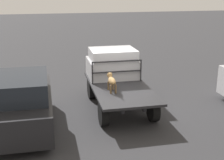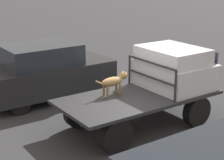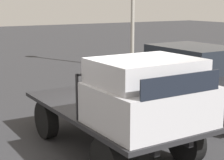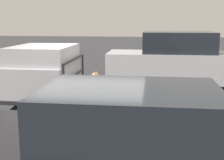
# 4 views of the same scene
# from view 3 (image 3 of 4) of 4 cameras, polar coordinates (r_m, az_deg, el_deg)

# --- Properties ---
(ground_plane) EXTENTS (80.00, 80.00, 0.00)m
(ground_plane) POSITION_cam_3_polar(r_m,az_deg,el_deg) (7.62, -0.29, -10.41)
(ground_plane) COLOR #2D2D30
(flatbed_truck) EXTENTS (4.15, 1.97, 0.86)m
(flatbed_truck) POSITION_cam_3_polar(r_m,az_deg,el_deg) (7.41, -0.29, -5.93)
(flatbed_truck) COLOR black
(flatbed_truck) RESTS_ON ground
(truck_cab) EXTENTS (1.57, 1.85, 1.10)m
(truck_cab) POSITION_cam_3_polar(r_m,az_deg,el_deg) (6.24, 5.52, -2.11)
(truck_cab) COLOR #B7B7BC
(truck_cab) RESTS_ON flatbed_truck
(truck_headboard) EXTENTS (0.04, 1.85, 0.82)m
(truck_headboard) POSITION_cam_3_polar(r_m,az_deg,el_deg) (6.89, 1.40, -0.57)
(truck_headboard) COLOR #232326
(truck_headboard) RESTS_ON flatbed_truck
(dog) EXTENTS (0.99, 0.23, 0.60)m
(dog) POSITION_cam_3_polar(r_m,az_deg,el_deg) (7.84, 0.31, -0.37)
(dog) COLOR brown
(dog) RESTS_ON flatbed_truck
(parked_sedan) EXTENTS (4.00, 1.82, 1.75)m
(parked_sedan) POSITION_cam_3_polar(r_m,az_deg,el_deg) (10.13, 12.76, 0.02)
(parked_sedan) COLOR black
(parked_sedan) RESTS_ON ground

